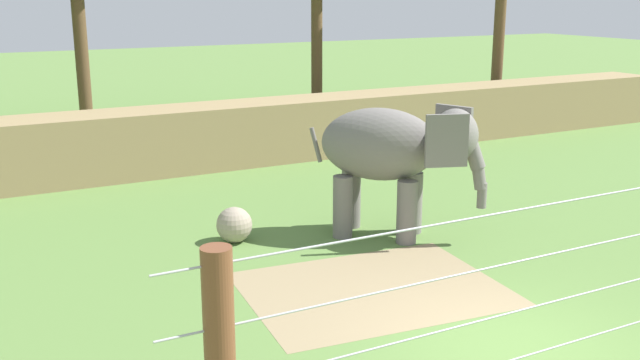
# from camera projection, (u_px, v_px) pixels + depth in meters

# --- Properties ---
(ground_plane) EXTENTS (120.00, 120.00, 0.00)m
(ground_plane) POSITION_uv_depth(u_px,v_px,m) (510.00, 347.00, 10.78)
(ground_plane) COLOR #5B7F3D
(dirt_patch) EXTENTS (4.73, 3.80, 0.01)m
(dirt_patch) POSITION_uv_depth(u_px,v_px,m) (373.00, 289.00, 12.89)
(dirt_patch) COLOR #937F5B
(dirt_patch) RESTS_ON ground
(embankment_wall) EXTENTS (36.00, 1.80, 1.82)m
(embankment_wall) POSITION_uv_depth(u_px,v_px,m) (208.00, 136.00, 21.64)
(embankment_wall) COLOR #997F56
(embankment_wall) RESTS_ON ground
(elephant) EXTENTS (3.16, 3.12, 2.79)m
(elephant) POSITION_uv_depth(u_px,v_px,m) (393.00, 151.00, 15.23)
(elephant) COLOR slate
(elephant) RESTS_ON ground
(enrichment_ball) EXTENTS (0.75, 0.75, 0.75)m
(enrichment_ball) POSITION_uv_depth(u_px,v_px,m) (234.00, 225.00, 15.20)
(enrichment_ball) COLOR gray
(enrichment_ball) RESTS_ON ground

